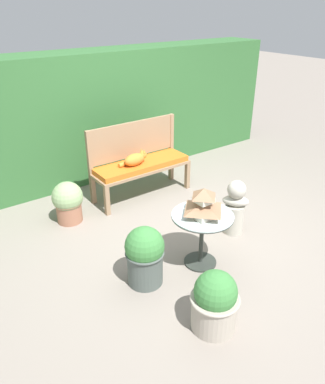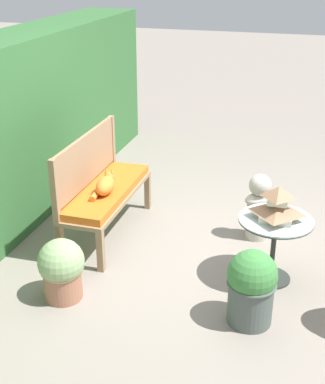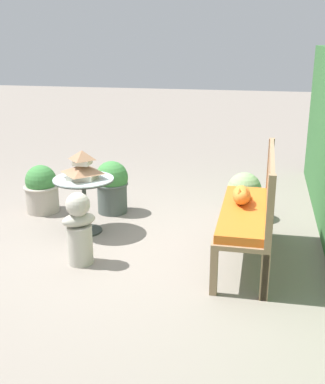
{
  "view_description": "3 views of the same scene",
  "coord_description": "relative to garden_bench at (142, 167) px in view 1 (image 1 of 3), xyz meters",
  "views": [
    {
      "loc": [
        -2.53,
        -2.93,
        2.51
      ],
      "look_at": [
        -0.12,
        0.37,
        0.42
      ],
      "focal_mm": 35.0,
      "sensor_mm": 36.0,
      "label": 1
    },
    {
      "loc": [
        -4.39,
        -0.78,
        2.67
      ],
      "look_at": [
        -0.18,
        0.48,
        0.66
      ],
      "focal_mm": 50.0,
      "sensor_mm": 36.0,
      "label": 2
    },
    {
      "loc": [
        4.23,
        1.25,
        2.0
      ],
      "look_at": [
        -0.15,
        0.32,
        0.55
      ],
      "focal_mm": 45.0,
      "sensor_mm": 36.0,
      "label": 3
    }
  ],
  "objects": [
    {
      "name": "potted_plant_bench_left",
      "position": [
        -1.14,
        -0.05,
        -0.16
      ],
      "size": [
        0.39,
        0.39,
        0.54
      ],
      "color": "#9E664C",
      "rests_on": "ground"
    },
    {
      "name": "patio_table",
      "position": [
        -0.36,
        -1.68,
        0.03
      ],
      "size": [
        0.63,
        0.63,
        0.6
      ],
      "color": "#2D332D",
      "rests_on": "ground"
    },
    {
      "name": "cat",
      "position": [
        -0.13,
        -0.04,
        0.16
      ],
      "size": [
        0.42,
        0.2,
        0.2
      ],
      "rotation": [
        0.0,
        0.0,
        0.11
      ],
      "color": "orange",
      "rests_on": "garden_bench"
    },
    {
      "name": "pagoda_birdhouse",
      "position": [
        -0.36,
        -1.68,
        0.28
      ],
      "size": [
        0.36,
        0.36,
        0.3
      ],
      "color": "silver",
      "rests_on": "patio_table"
    },
    {
      "name": "garden_bench",
      "position": [
        0.0,
        0.0,
        0.0
      ],
      "size": [
        1.41,
        0.46,
        0.52
      ],
      "color": "#937556",
      "rests_on": "ground"
    },
    {
      "name": "foliage_hedge_back",
      "position": [
        -0.07,
        1.13,
        0.5
      ],
      "size": [
        6.4,
        0.73,
        1.88
      ],
      "primitive_type": "cube",
      "color": "#336633",
      "rests_on": "ground"
    },
    {
      "name": "garden_bust",
      "position": [
        0.36,
        -1.46,
        -0.1
      ],
      "size": [
        0.33,
        0.35,
        0.68
      ],
      "rotation": [
        0.0,
        0.0,
        -0.86
      ],
      "color": "#B7B2A3",
      "rests_on": "ground"
    },
    {
      "name": "potted_plant_path_edge",
      "position": [
        -0.86,
        -2.41,
        -0.16
      ],
      "size": [
        0.42,
        0.42,
        0.57
      ],
      "color": "#ADA393",
      "rests_on": "ground"
    },
    {
      "name": "ground",
      "position": [
        -0.07,
        -1.13,
        -0.44
      ],
      "size": [
        30.0,
        30.0,
        0.0
      ],
      "primitive_type": "plane",
      "color": "gray"
    },
    {
      "name": "bench_backrest",
      "position": [
        -0.0,
        0.21,
        0.29
      ],
      "size": [
        1.41,
        0.06,
        1.04
      ],
      "color": "#937556",
      "rests_on": "ground"
    },
    {
      "name": "potted_plant_table_near",
      "position": [
        -1.01,
        -1.59,
        -0.12
      ],
      "size": [
        0.39,
        0.39,
        0.62
      ],
      "color": "#4C5651",
      "rests_on": "ground"
    }
  ]
}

